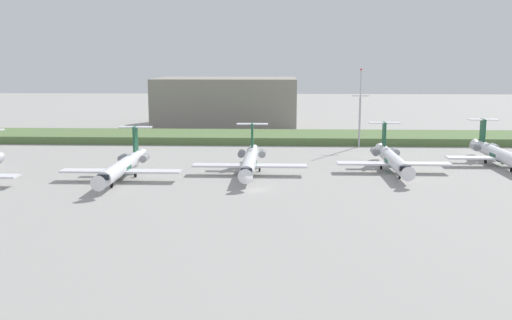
{
  "coord_description": "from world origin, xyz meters",
  "views": [
    {
      "loc": [
        4.72,
        -101.3,
        23.04
      ],
      "look_at": [
        0.0,
        13.46,
        3.0
      ],
      "focal_mm": 41.23,
      "sensor_mm": 36.0,
      "label": 1
    }
  ],
  "objects_px": {
    "regional_jet_second": "(123,166)",
    "regional_jet_third": "(250,161)",
    "regional_jet_fifth": "(498,154)",
    "antenna_mast": "(360,115)",
    "regional_jet_fourth": "(392,159)"
  },
  "relations": [
    {
      "from": "regional_jet_fifth",
      "to": "antenna_mast",
      "type": "xyz_separation_m",
      "value": [
        -26.64,
        25.25,
        5.97
      ]
    },
    {
      "from": "regional_jet_second",
      "to": "regional_jet_fourth",
      "type": "relative_size",
      "value": 1.0
    },
    {
      "from": "regional_jet_fifth",
      "to": "antenna_mast",
      "type": "height_order",
      "value": "antenna_mast"
    },
    {
      "from": "regional_jet_second",
      "to": "regional_jet_fifth",
      "type": "height_order",
      "value": "same"
    },
    {
      "from": "regional_jet_third",
      "to": "regional_jet_fifth",
      "type": "relative_size",
      "value": 1.0
    },
    {
      "from": "regional_jet_fourth",
      "to": "antenna_mast",
      "type": "relative_size",
      "value": 1.52
    },
    {
      "from": "regional_jet_fourth",
      "to": "antenna_mast",
      "type": "distance_m",
      "value": 33.72
    },
    {
      "from": "regional_jet_third",
      "to": "antenna_mast",
      "type": "bearing_deg",
      "value": 53.8
    },
    {
      "from": "regional_jet_fourth",
      "to": "regional_jet_fifth",
      "type": "distance_m",
      "value": 25.46
    },
    {
      "from": "regional_jet_third",
      "to": "regional_jet_fourth",
      "type": "relative_size",
      "value": 1.0
    },
    {
      "from": "regional_jet_fifth",
      "to": "antenna_mast",
      "type": "relative_size",
      "value": 1.52
    },
    {
      "from": "regional_jet_second",
      "to": "regional_jet_fifth",
      "type": "bearing_deg",
      "value": 13.14
    },
    {
      "from": "regional_jet_fifth",
      "to": "regional_jet_third",
      "type": "bearing_deg",
      "value": -168.09
    },
    {
      "from": "regional_jet_fifth",
      "to": "antenna_mast",
      "type": "bearing_deg",
      "value": 136.54
    },
    {
      "from": "regional_jet_second",
      "to": "regional_jet_third",
      "type": "xyz_separation_m",
      "value": [
        24.08,
        6.82,
        0.0
      ]
    }
  ]
}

